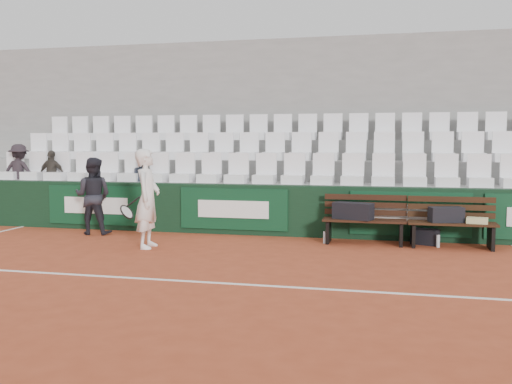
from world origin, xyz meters
name	(u,v)px	position (x,y,z in m)	size (l,w,h in m)	color
ground	(172,281)	(0.00, 0.00, 0.00)	(80.00, 80.00, 0.00)	#AA4426
court_baseline	(172,280)	(0.00, 0.00, 0.00)	(18.00, 0.06, 0.01)	white
back_barrier	(248,209)	(0.07, 3.99, 0.50)	(18.00, 0.34, 1.00)	black
grandstand_tier_front	(252,206)	(0.00, 4.62, 0.50)	(18.00, 0.95, 1.00)	#969694
grandstand_tier_mid	(262,192)	(0.00, 5.58, 0.72)	(18.00, 0.95, 1.45)	gray
grandstand_tier_back	(271,179)	(0.00, 6.53, 0.95)	(18.00, 0.95, 1.90)	gray
grandstand_rear_wall	(276,128)	(0.00, 7.15, 2.20)	(18.00, 0.30, 4.40)	gray
seat_row_front	(250,168)	(0.00, 4.45, 1.31)	(11.90, 0.44, 0.63)	white
seat_row_mid	(260,146)	(0.00, 5.40, 1.77)	(11.90, 0.44, 0.63)	white
seat_row_back	(269,127)	(0.00, 6.35, 2.21)	(11.90, 0.44, 0.63)	white
bench_left	(364,231)	(2.39, 3.42, 0.23)	(1.50, 0.56, 0.45)	black
bench_right	(452,235)	(3.90, 3.37, 0.23)	(1.50, 0.56, 0.45)	#321C0F
sports_bag_left	(353,211)	(2.18, 3.39, 0.60)	(0.71, 0.30, 0.30)	black
sports_bag_right	(446,215)	(3.80, 3.36, 0.58)	(0.57, 0.27, 0.27)	black
towel	(477,220)	(4.31, 3.34, 0.50)	(0.35, 0.25, 0.10)	#CCC684
sports_bag_ground	(425,237)	(3.47, 3.61, 0.14)	(0.46, 0.28, 0.28)	black
water_bottle_near	(325,237)	(1.69, 3.28, 0.11)	(0.06, 0.06, 0.22)	silver
water_bottle_far	(438,241)	(3.67, 3.34, 0.11)	(0.06, 0.06, 0.22)	silver
tennis_player	(147,199)	(-1.30, 2.16, 0.87)	(0.74, 0.67, 1.74)	white
ball_kid	(93,196)	(-2.98, 3.30, 0.77)	(0.75, 0.59, 1.55)	black
spectator_a	(19,152)	(-5.50, 4.50, 1.63)	(0.81, 0.47, 1.26)	black
spectator_b	(52,155)	(-4.66, 4.50, 1.56)	(0.65, 0.27, 1.12)	#37332C
spectator_c	(142,158)	(-2.45, 4.50, 1.50)	(0.49, 0.38, 1.01)	#212631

